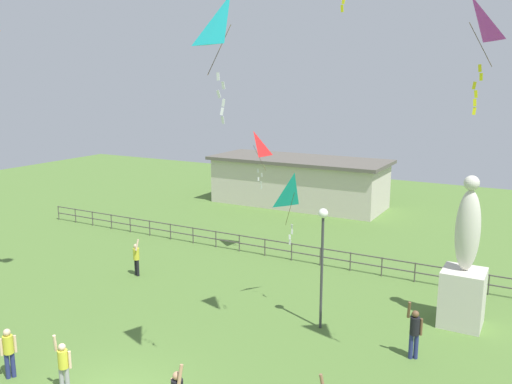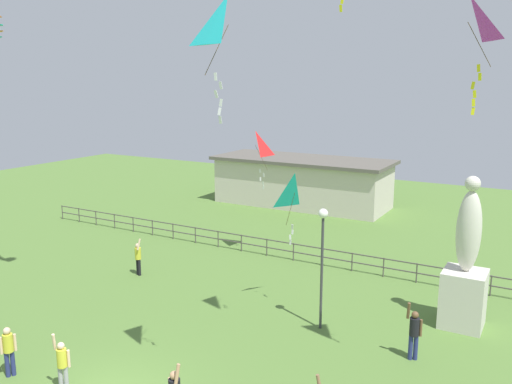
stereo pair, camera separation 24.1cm
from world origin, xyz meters
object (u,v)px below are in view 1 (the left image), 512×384
object	(u,v)px
person_3	(9,350)
person_6	(414,330)
kite_4	(294,194)
kite_5	(230,29)
kite_3	(254,147)
kite_0	(470,27)
person_4	(63,364)
lamppost	(322,243)
person_2	(136,257)
statue_monument	(464,277)

from	to	relation	value
person_3	person_6	size ratio (longest dim) A/B	0.82
person_3	kite_4	size ratio (longest dim) A/B	0.56
kite_5	kite_3	bearing A→B (deg)	116.68
kite_0	person_4	bearing A→B (deg)	-152.98
person_3	person_4	distance (m)	2.17
kite_4	kite_5	distance (m)	8.67
lamppost	person_2	xyz separation A→B (m)	(-9.86, 0.91, -2.43)
lamppost	person_4	bearing A→B (deg)	-123.26
kite_0	person_2	bearing A→B (deg)	166.41
statue_monument	kite_4	xyz separation A→B (m)	(-6.18, -2.03, 2.93)
person_4	kite_3	xyz separation A→B (m)	(-1.47, 14.30, 4.89)
kite_4	kite_0	bearing A→B (deg)	-28.43
person_3	person_6	world-z (taller)	person_6
person_3	person_2	bearing A→B (deg)	106.41
person_4	kite_4	distance (m)	10.09
statue_monument	lamppost	world-z (taller)	statue_monument
statue_monument	kite_4	size ratio (longest dim) A/B	1.99
kite_0	kite_5	size ratio (longest dim) A/B	0.93
person_2	kite_0	world-z (taller)	kite_0
person_3	person_4	world-z (taller)	person_4
lamppost	kite_5	world-z (taller)	kite_5
kite_0	kite_4	distance (m)	9.30
person_2	person_6	world-z (taller)	person_6
lamppost	kite_3	world-z (taller)	kite_3
person_3	kite_0	size ratio (longest dim) A/B	0.57
person_4	person_6	bearing A→B (deg)	39.30
person_6	kite_5	size ratio (longest dim) A/B	0.65
kite_3	person_3	bearing A→B (deg)	-92.70
person_6	kite_4	size ratio (longest dim) A/B	0.69
person_4	kite_5	bearing A→B (deg)	24.40
kite_3	kite_4	size ratio (longest dim) A/B	0.99
person_4	kite_4	world-z (taller)	kite_4
kite_3	person_6	bearing A→B (deg)	-35.17
statue_monument	kite_3	distance (m)	12.38
person_2	person_6	bearing A→B (deg)	-6.52
person_6	kite_5	distance (m)	11.47
person_2	kite_5	world-z (taller)	kite_5
statue_monument	lamppost	size ratio (longest dim) A/B	1.25
person_2	person_6	xyz separation A→B (m)	(13.48, -1.54, 0.08)
statue_monument	person_3	size ratio (longest dim) A/B	3.53
kite_0	kite_5	distance (m)	6.11
person_6	person_3	bearing A→B (deg)	-145.82
person_4	person_3	bearing A→B (deg)	-173.44
statue_monument	person_6	world-z (taller)	statue_monument
kite_3	kite_5	distance (m)	14.42
lamppost	person_3	size ratio (longest dim) A/B	2.82
person_6	kite_0	size ratio (longest dim) A/B	0.70
person_2	kite_0	bearing A→B (deg)	-13.59
person_4	person_6	size ratio (longest dim) A/B	0.92
kite_0	kite_3	distance (m)	15.44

